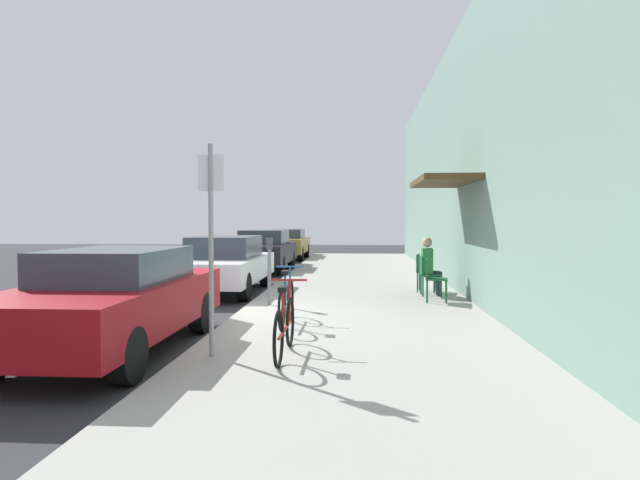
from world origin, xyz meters
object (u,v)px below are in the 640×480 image
object	(u,v)px
parked_car_3	(287,243)
street_sign	(211,233)
parked_car_1	(224,264)
bicycle_0	(285,327)
parking_meter	(269,266)
parked_car_0	(114,299)
seated_patron_1	(430,264)
bicycle_1	(286,302)
cafe_chair_0	(433,277)
parked_car_2	(264,250)
cafe_chair_1	(427,273)
cafe_chair_2	(423,270)

from	to	relation	value
parked_car_3	street_sign	world-z (taller)	street_sign
parked_car_1	bicycle_0	world-z (taller)	parked_car_1
parking_meter	parked_car_0	bearing A→B (deg)	-113.93
parking_meter	street_sign	xyz separation A→B (m)	(-0.05, -4.06, 0.75)
parking_meter	seated_patron_1	distance (m)	3.68
parking_meter	bicycle_1	xyz separation A→B (m)	(0.60, -2.01, -0.41)
parking_meter	parked_car_3	bearing A→B (deg)	96.17
parked_car_0	street_sign	distance (m)	1.84
street_sign	cafe_chair_0	xyz separation A→B (m)	(3.32, 4.71, -1.02)
parked_car_0	parked_car_2	distance (m)	11.79
parked_car_3	street_sign	distance (m)	18.47
parked_car_0	cafe_chair_1	distance (m)	6.99
bicycle_1	street_sign	bearing A→B (deg)	-107.61
cafe_chair_0	bicycle_0	bearing A→B (deg)	-117.36
seated_patron_1	bicycle_1	bearing A→B (deg)	-127.27
cafe_chair_1	parking_meter	bearing A→B (deg)	-154.28
cafe_chair_0	seated_patron_1	xyz separation A→B (m)	(0.06, 0.92, 0.19)
bicycle_1	parked_car_2	bearing A→B (deg)	101.80
parked_car_0	cafe_chair_1	world-z (taller)	parked_car_0
parking_meter	cafe_chair_1	bearing A→B (deg)	25.72
parked_car_2	cafe_chair_2	xyz separation A→B (m)	(4.82, -6.04, -0.12)
parked_car_0	bicycle_1	xyz separation A→B (m)	(2.15, 1.49, -0.25)
bicycle_1	cafe_chair_0	xyz separation A→B (m)	(2.66, 2.66, 0.14)
parking_meter	seated_patron_1	world-z (taller)	parking_meter
parking_meter	bicycle_0	size ratio (longest dim) A/B	0.77
cafe_chair_0	cafe_chair_2	xyz separation A→B (m)	(0.00, 1.61, 0.00)
parked_car_1	seated_patron_1	bearing A→B (deg)	-12.02
cafe_chair_1	seated_patron_1	distance (m)	0.20
parked_car_0	parking_meter	distance (m)	3.82
cafe_chair_1	seated_patron_1	size ratio (longest dim) A/B	0.67
cafe_chair_1	bicycle_0	bearing A→B (deg)	-113.36
seated_patron_1	cafe_chair_0	bearing A→B (deg)	-93.69
bicycle_1	cafe_chair_1	world-z (taller)	bicycle_1
parked_car_1	parked_car_3	distance (m)	11.71
parked_car_1	bicycle_0	size ratio (longest dim) A/B	2.57
parking_meter	cafe_chair_2	xyz separation A→B (m)	(3.27, 2.26, -0.26)
parked_car_3	cafe_chair_2	size ratio (longest dim) A/B	5.06
parked_car_1	bicycle_1	xyz separation A→B (m)	(2.15, -4.62, -0.24)
parking_meter	cafe_chair_0	size ratio (longest dim) A/B	1.52
parked_car_2	cafe_chair_2	size ratio (longest dim) A/B	5.06
parked_car_1	cafe_chair_1	xyz separation A→B (m)	(4.82, -1.04, -0.09)
street_sign	bicycle_1	distance (m)	2.45
parked_car_2	cafe_chair_1	bearing A→B (deg)	-54.41
parked_car_2	parking_meter	distance (m)	8.45
bicycle_0	parked_car_0	bearing A→B (deg)	167.53
seated_patron_1	cafe_chair_2	xyz separation A→B (m)	(-0.06, 0.69, -0.19)
parked_car_1	street_sign	size ratio (longest dim) A/B	1.69
street_sign	cafe_chair_2	distance (m)	7.22
parked_car_3	cafe_chair_1	world-z (taller)	parked_car_3
parked_car_3	parking_meter	distance (m)	14.41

